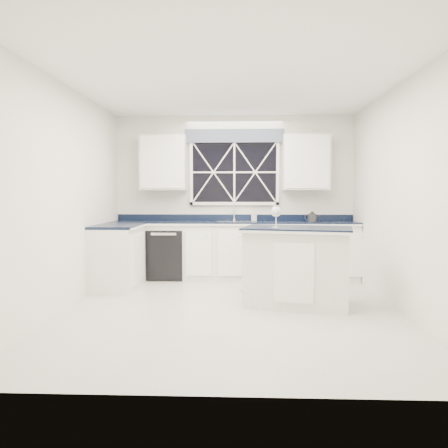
{
  "coord_description": "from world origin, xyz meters",
  "views": [
    {
      "loc": [
        0.11,
        -5.15,
        1.39
      ],
      "look_at": [
        -0.1,
        0.4,
        1.01
      ],
      "focal_mm": 35.0,
      "sensor_mm": 36.0,
      "label": 1
    }
  ],
  "objects_px": {
    "faucet": "(234,211)",
    "wine_glass": "(276,212)",
    "soap_bottle": "(254,215)",
    "kettle": "(312,217)",
    "island": "(297,266)",
    "dishwasher": "(167,253)"
  },
  "relations": [
    {
      "from": "faucet",
      "to": "wine_glass",
      "type": "xyz_separation_m",
      "value": [
        0.54,
        -1.92,
        0.07
      ]
    },
    {
      "from": "wine_glass",
      "to": "soap_bottle",
      "type": "relative_size",
      "value": 1.41
    },
    {
      "from": "kettle",
      "to": "island",
      "type": "bearing_deg",
      "value": -84.08
    },
    {
      "from": "dishwasher",
      "to": "faucet",
      "type": "distance_m",
      "value": 1.31
    },
    {
      "from": "dishwasher",
      "to": "wine_glass",
      "type": "bearing_deg",
      "value": -46.42
    },
    {
      "from": "dishwasher",
      "to": "island",
      "type": "distance_m",
      "value": 2.54
    },
    {
      "from": "dishwasher",
      "to": "island",
      "type": "height_order",
      "value": "island"
    },
    {
      "from": "faucet",
      "to": "kettle",
      "type": "distance_m",
      "value": 1.28
    },
    {
      "from": "wine_glass",
      "to": "soap_bottle",
      "type": "height_order",
      "value": "wine_glass"
    },
    {
      "from": "kettle",
      "to": "wine_glass",
      "type": "distance_m",
      "value": 1.87
    },
    {
      "from": "wine_glass",
      "to": "soap_bottle",
      "type": "distance_m",
      "value": 1.9
    },
    {
      "from": "faucet",
      "to": "dishwasher",
      "type": "bearing_deg",
      "value": -169.98
    },
    {
      "from": "faucet",
      "to": "wine_glass",
      "type": "bearing_deg",
      "value": -74.2
    },
    {
      "from": "dishwasher",
      "to": "kettle",
      "type": "relative_size",
      "value": 3.54
    },
    {
      "from": "faucet",
      "to": "kettle",
      "type": "height_order",
      "value": "faucet"
    },
    {
      "from": "faucet",
      "to": "soap_bottle",
      "type": "xyz_separation_m",
      "value": [
        0.33,
        -0.03,
        -0.06
      ]
    },
    {
      "from": "kettle",
      "to": "faucet",
      "type": "bearing_deg",
      "value": -167.99
    },
    {
      "from": "soap_bottle",
      "to": "faucet",
      "type": "bearing_deg",
      "value": 174.13
    },
    {
      "from": "dishwasher",
      "to": "island",
      "type": "relative_size",
      "value": 0.57
    },
    {
      "from": "dishwasher",
      "to": "kettle",
      "type": "height_order",
      "value": "kettle"
    },
    {
      "from": "island",
      "to": "wine_glass",
      "type": "distance_m",
      "value": 0.73
    },
    {
      "from": "island",
      "to": "soap_bottle",
      "type": "height_order",
      "value": "soap_bottle"
    }
  ]
}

